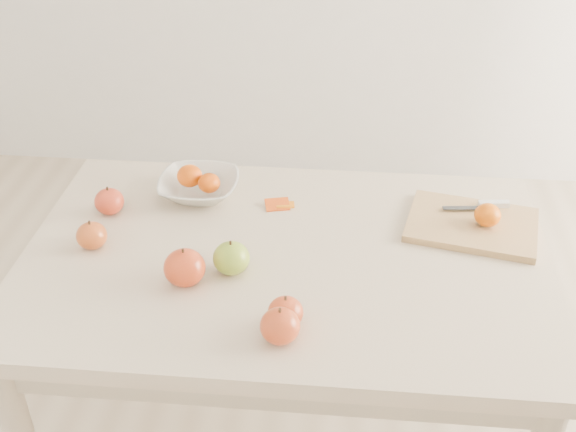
{
  "coord_description": "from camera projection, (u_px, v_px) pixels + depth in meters",
  "views": [
    {
      "loc": [
        0.13,
        -1.33,
        1.71
      ],
      "look_at": [
        0.0,
        0.05,
        0.82
      ],
      "focal_mm": 45.0,
      "sensor_mm": 36.0,
      "label": 1
    }
  ],
  "objects": [
    {
      "name": "orange_peel_b",
      "position": [
        285.0,
        205.0,
        1.81
      ],
      "size": [
        0.05,
        0.04,
        0.01
      ],
      "primitive_type": "cube",
      "rotation": [
        -0.14,
        0.0,
        0.12
      ],
      "color": "orange",
      "rests_on": "table"
    },
    {
      "name": "apple_red_a",
      "position": [
        109.0,
        201.0,
        1.77
      ],
      "size": [
        0.07,
        0.07,
        0.07
      ],
      "primitive_type": "ellipsoid",
      "color": "maroon",
      "rests_on": "table"
    },
    {
      "name": "table",
      "position": [
        286.0,
        288.0,
        1.69
      ],
      "size": [
        1.2,
        0.8,
        0.75
      ],
      "color": "beige",
      "rests_on": "ground"
    },
    {
      "name": "apple_red_d",
      "position": [
        92.0,
        236.0,
        1.64
      ],
      "size": [
        0.07,
        0.07,
        0.06
      ],
      "primitive_type": "ellipsoid",
      "color": "maroon",
      "rests_on": "table"
    },
    {
      "name": "board_tangerine",
      "position": [
        488.0,
        215.0,
        1.69
      ],
      "size": [
        0.06,
        0.06,
        0.05
      ],
      "primitive_type": "ellipsoid",
      "color": "#CC6307",
      "rests_on": "cutting_board"
    },
    {
      "name": "fruit_bowl",
      "position": [
        199.0,
        187.0,
        1.84
      ],
      "size": [
        0.2,
        0.2,
        0.05
      ],
      "primitive_type": "imported",
      "color": "silver",
      "rests_on": "table"
    },
    {
      "name": "apple_red_e",
      "position": [
        286.0,
        312.0,
        1.42
      ],
      "size": [
        0.07,
        0.07,
        0.06
      ],
      "primitive_type": "ellipsoid",
      "color": "#A1231A",
      "rests_on": "table"
    },
    {
      "name": "orange_peel_a",
      "position": [
        277.0,
        206.0,
        1.81
      ],
      "size": [
        0.07,
        0.06,
        0.01
      ],
      "primitive_type": "cube",
      "rotation": [
        0.21,
        0.0,
        0.24
      ],
      "color": "#CA440E",
      "rests_on": "table"
    },
    {
      "name": "apple_red_c",
      "position": [
        280.0,
        326.0,
        1.38
      ],
      "size": [
        0.08,
        0.08,
        0.07
      ],
      "primitive_type": "ellipsoid",
      "color": "maroon",
      "rests_on": "table"
    },
    {
      "name": "cutting_board",
      "position": [
        472.0,
        225.0,
        1.72
      ],
      "size": [
        0.34,
        0.28,
        0.02
      ],
      "primitive_type": "cube",
      "rotation": [
        0.0,
        0.0,
        -0.21
      ],
      "color": "tan",
      "rests_on": "table"
    },
    {
      "name": "bowl_tangerine_far",
      "position": [
        209.0,
        183.0,
        1.82
      ],
      "size": [
        0.06,
        0.06,
        0.05
      ],
      "primitive_type": "ellipsoid",
      "color": "#CC3D07",
      "rests_on": "fruit_bowl"
    },
    {
      "name": "paring_knife",
      "position": [
        489.0,
        205.0,
        1.77
      ],
      "size": [
        0.17,
        0.05,
        0.01
      ],
      "color": "white",
      "rests_on": "cutting_board"
    },
    {
      "name": "bowl_tangerine_near",
      "position": [
        190.0,
        176.0,
        1.84
      ],
      "size": [
        0.06,
        0.06,
        0.06
      ],
      "primitive_type": "ellipsoid",
      "color": "orange",
      "rests_on": "fruit_bowl"
    },
    {
      "name": "apple_red_b",
      "position": [
        185.0,
        268.0,
        1.53
      ],
      "size": [
        0.09,
        0.09,
        0.08
      ],
      "primitive_type": "ellipsoid",
      "color": "#9F0D02",
      "rests_on": "table"
    },
    {
      "name": "apple_green",
      "position": [
        231.0,
        258.0,
        1.56
      ],
      "size": [
        0.08,
        0.08,
        0.07
      ],
      "primitive_type": "ellipsoid",
      "color": "#69971C",
      "rests_on": "table"
    }
  ]
}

